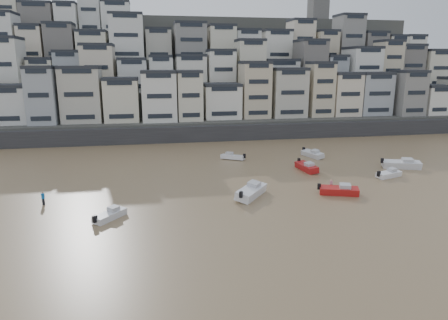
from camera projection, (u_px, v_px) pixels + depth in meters
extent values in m
cube|color=#38383A|center=(222.00, 133.00, 90.78)|extent=(140.00, 3.00, 3.50)
cube|color=#4C4C47|center=(237.00, 126.00, 98.28)|extent=(140.00, 14.00, 4.00)
cube|color=#4C4C47|center=(227.00, 109.00, 109.04)|extent=(140.00, 14.00, 10.00)
cube|color=#4C4C47|center=(220.00, 91.00, 119.56)|extent=(140.00, 14.00, 18.00)
cube|color=#4C4C47|center=(214.00, 76.00, 130.08)|extent=(140.00, 16.00, 26.00)
cube|color=#4C4C47|center=(208.00, 66.00, 142.74)|extent=(140.00, 18.00, 32.00)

